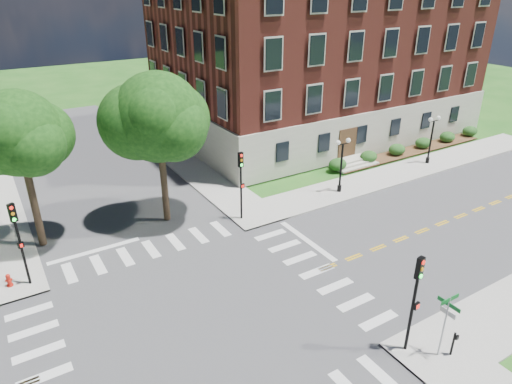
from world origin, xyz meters
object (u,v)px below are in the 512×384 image
twin_lamp_west (341,162)px  twin_lamp_east (431,137)px  street_sign_pole (447,315)px  traffic_signal_ne (241,177)px  traffic_signal_nw (18,234)px  fire_hydrant (9,281)px  push_button_post (454,343)px  traffic_signal_se (415,293)px

twin_lamp_west → twin_lamp_east: (10.77, 0.51, 0.00)m
street_sign_pole → traffic_signal_ne: bearing=93.9°
traffic_signal_nw → fire_hydrant: bearing=162.0°
traffic_signal_nw → push_button_post: traffic_signal_nw is taller
traffic_signal_ne → traffic_signal_nw: bearing=-178.1°
twin_lamp_east → push_button_post: bearing=-138.0°
twin_lamp_west → traffic_signal_se: bearing=-120.8°
traffic_signal_se → traffic_signal_nw: (-13.57, 13.99, 0.00)m
twin_lamp_west → fire_hydrant: 23.16m
fire_hydrant → traffic_signal_ne: bearing=0.6°
traffic_signal_nw → twin_lamp_east: size_ratio=1.13×
push_button_post → traffic_signal_ne: bearing=95.6°
twin_lamp_west → street_sign_pole: twin_lamp_west is taller
traffic_signal_ne → street_sign_pole: 15.50m
traffic_signal_se → street_sign_pole: size_ratio=1.55×
fire_hydrant → street_sign_pole: bearing=-44.7°
traffic_signal_ne → twin_lamp_east: 19.44m
twin_lamp_east → street_sign_pole: size_ratio=1.36×
traffic_signal_se → twin_lamp_east: traffic_signal_se is taller
push_button_post → fire_hydrant: (-15.95, 15.59, -0.33)m
traffic_signal_ne → traffic_signal_se: bearing=-89.6°
traffic_signal_ne → twin_lamp_east: (19.43, 0.37, -0.66)m
twin_lamp_west → twin_lamp_east: same height
traffic_signal_nw → twin_lamp_east: traffic_signal_nw is taller
traffic_signal_se → traffic_signal_ne: 14.45m
traffic_signal_nw → twin_lamp_east: (32.89, 0.82, -0.66)m
twin_lamp_west → fire_hydrant: size_ratio=5.64×
traffic_signal_nw → street_sign_pole: 20.88m
traffic_signal_se → fire_hydrant: 20.56m
street_sign_pole → fire_hydrant: street_sign_pole is taller
twin_lamp_east → traffic_signal_se: bearing=-142.5°
twin_lamp_west → street_sign_pole: 17.08m
traffic_signal_se → twin_lamp_west: 16.68m
twin_lamp_east → push_button_post: 24.13m
traffic_signal_ne → fire_hydrant: size_ratio=6.40×
twin_lamp_west → twin_lamp_east: 10.78m
fire_hydrant → traffic_signal_se: bearing=-44.6°
twin_lamp_west → street_sign_pole: bearing=-116.4°
twin_lamp_east → traffic_signal_ne: bearing=-178.9°
traffic_signal_nw → twin_lamp_west: 22.13m
twin_lamp_east → street_sign_pole: (-18.37, -15.80, -0.21)m
traffic_signal_se → push_button_post: 3.07m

